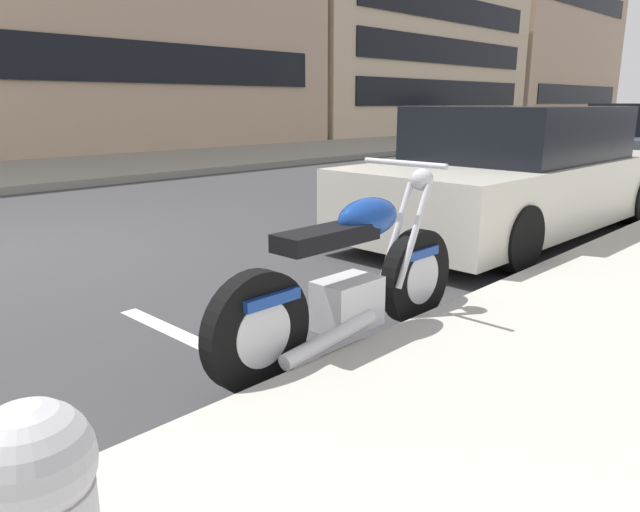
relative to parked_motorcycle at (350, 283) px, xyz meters
name	(u,v)px	position (x,y,z in m)	size (l,w,h in m)	color
ground_plane	(5,254)	(-0.58, 4.09, -0.43)	(260.00, 260.00, 0.00)	#333335
sidewalk_far_curb	(331,149)	(11.42, 10.75, -0.36)	(120.00, 5.00, 0.14)	gray
parking_stall_stripe	(219,353)	(-0.58, 0.54, -0.43)	(0.12, 2.20, 0.01)	silver
parked_motorcycle	(350,283)	(0.00, 0.00, 0.00)	(2.06, 0.62, 1.13)	black
parked_car_across_street	(518,176)	(3.88, 0.86, 0.24)	(4.71, 1.91, 1.44)	beige
townhouse_corner_block	(367,43)	(21.60, 17.78, 3.89)	(15.19, 9.54, 8.64)	beige
townhouse_mid_block	(498,57)	(36.77, 18.78, 4.04)	(14.04, 11.54, 8.94)	tan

